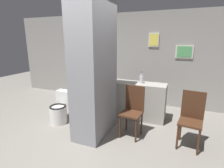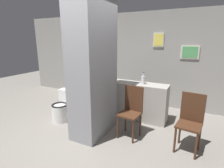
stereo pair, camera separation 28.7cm
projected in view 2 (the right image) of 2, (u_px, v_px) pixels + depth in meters
ground_plane at (82, 144)px, 3.19m from camera, size 14.00×14.00×0.00m
wall_back at (134, 59)px, 5.14m from camera, size 8.00×0.09×2.60m
pillar_center at (93, 70)px, 3.33m from camera, size 0.56×1.02×2.60m
counter_shelf at (136, 101)px, 4.18m from camera, size 1.46×0.44×0.87m
toilet at (62, 108)px, 4.11m from camera, size 0.38×0.54×0.70m
chair_near_pillar at (131, 110)px, 3.38m from camera, size 0.42×0.42×0.99m
chair_by_doorway at (190, 120)px, 2.94m from camera, size 0.42×0.42×0.99m
bicycle at (96, 99)px, 4.50m from camera, size 1.73×0.42×0.79m
bottle_tall at (143, 80)px, 3.98m from camera, size 0.09×0.09×0.28m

